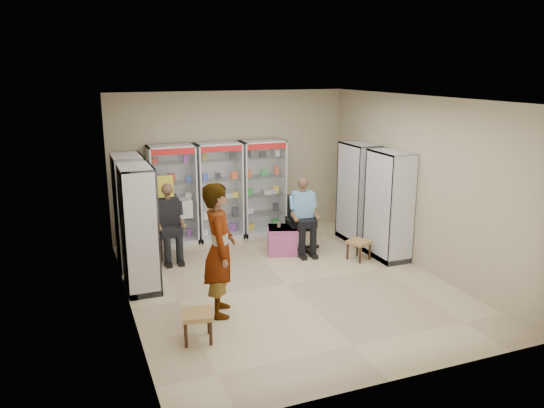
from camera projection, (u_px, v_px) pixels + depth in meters
name	position (u px, v px, depth m)	size (l,w,h in m)	color
floor	(287.00, 284.00, 8.71)	(6.00, 6.00, 0.00)	tan
room_shell	(288.00, 166.00, 8.22)	(5.02, 6.02, 3.01)	tan
cabinet_back_left	(173.00, 195.00, 10.47)	(0.90, 0.50, 2.00)	silver
cabinet_back_mid	(219.00, 192.00, 10.80)	(0.90, 0.50, 2.00)	#B2B3B9
cabinet_back_right	(263.00, 188.00, 11.13)	(0.90, 0.50, 2.00)	#A9ABB1
cabinet_right_far	(358.00, 193.00, 10.69)	(0.50, 0.90, 2.00)	#A2A5A9
cabinet_right_near	(389.00, 206.00, 9.70)	(0.50, 0.90, 2.00)	silver
cabinet_left_far	(131.00, 212.00, 9.30)	(0.50, 0.90, 2.00)	#A9ACB0
cabinet_left_near	(139.00, 229.00, 8.31)	(0.50, 0.90, 2.00)	#B3B5BB
wooden_chair	(169.00, 233.00, 9.85)	(0.42, 0.42, 0.94)	black
seated_customer	(169.00, 223.00, 9.76)	(0.44, 0.60, 1.34)	black
office_chair	(301.00, 223.00, 10.21)	(0.59, 0.59, 1.07)	black
seated_shopkeeper	(302.00, 217.00, 10.13)	(0.45, 0.62, 1.37)	#609CBE
pink_trunk	(282.00, 240.00, 10.11)	(0.53, 0.51, 0.51)	#9F3F7A
tea_glass	(279.00, 225.00, 10.04)	(0.07, 0.07, 0.10)	#591507
woven_stool_a	(359.00, 250.00, 9.78)	(0.36, 0.36, 0.36)	#A57F45
woven_stool_b	(198.00, 326.00, 6.87)	(0.39, 0.39, 0.39)	tan
standing_man	(220.00, 250.00, 7.45)	(0.70, 0.46, 1.93)	#9C9C9F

